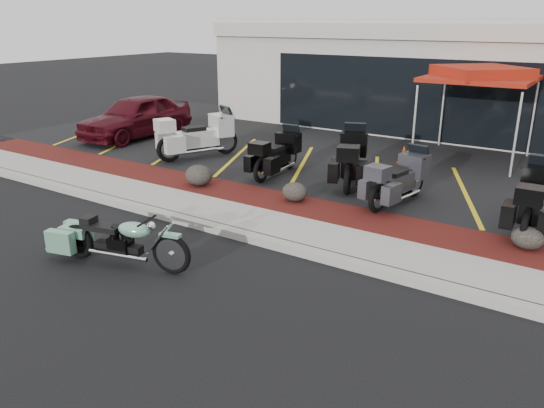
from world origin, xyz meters
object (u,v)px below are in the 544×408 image
Objects in this scene: popup_canopy at (481,75)px; parked_car at (136,116)px; touring_white at (226,130)px; traffic_cone at (404,154)px; hero_cruiser at (171,248)px.

parked_car is at bearing 173.89° from popup_canopy.
popup_canopy is (6.28, 3.36, 1.64)m from touring_white.
touring_white reaches higher than traffic_cone.
hero_cruiser reaches higher than traffic_cone.
popup_canopy reaches higher than touring_white.
touring_white is at bearing -158.06° from traffic_cone.
popup_canopy is at bearing -36.90° from touring_white.
touring_white is 5.09× the size of traffic_cone.
hero_cruiser is 0.72× the size of popup_canopy.
hero_cruiser is 10.49m from parked_car.
traffic_cone is 0.13× the size of popup_canopy.
parked_car is 1.14× the size of popup_canopy.
popup_canopy is (1.49, 1.43, 2.12)m from traffic_cone.
hero_cruiser is 1.06× the size of touring_white.
traffic_cone is (0.83, 8.47, -0.07)m from hero_cruiser.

